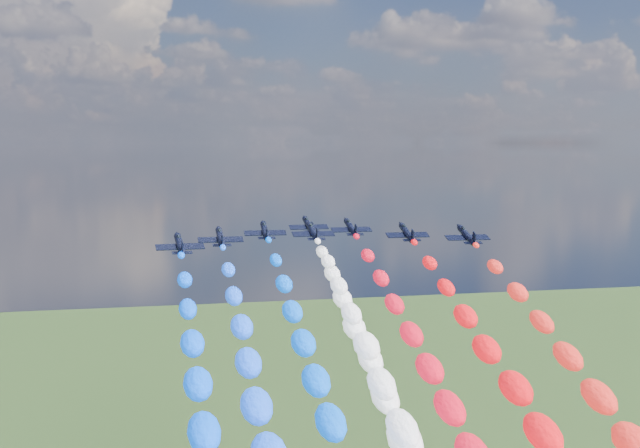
{
  "coord_description": "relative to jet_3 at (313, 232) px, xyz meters",
  "views": [
    {
      "loc": [
        -35.72,
        -159.1,
        107.12
      ],
      "look_at": [
        0.0,
        4.0,
        91.09
      ],
      "focal_mm": 47.38,
      "sensor_mm": 36.0,
      "label": 1
    }
  ],
  "objects": [
    {
      "name": "trail_5",
      "position": [
        9.72,
        -57.05,
        -25.42
      ],
      "size": [
        6.19,
        124.15,
        54.3
      ],
      "primitive_type": null,
      "color": "red"
    },
    {
      "name": "jet_5",
      "position": [
        9.72,
        6.62,
        0.0
      ],
      "size": [
        8.62,
        11.81,
        5.68
      ],
      "primitive_type": null,
      "rotation": [
        0.28,
        0.0,
        0.0
      ],
      "color": "black"
    },
    {
      "name": "jet_2",
      "position": [
        -9.28,
        4.0,
        0.0
      ],
      "size": [
        9.22,
        12.23,
        5.68
      ],
      "primitive_type": null,
      "rotation": [
        0.28,
        0.0,
        -0.05
      ],
      "color": "black"
    },
    {
      "name": "jet_4",
      "position": [
        1.95,
        14.01,
        0.0
      ],
      "size": [
        8.66,
        11.83,
        5.68
      ],
      "primitive_type": null,
      "rotation": [
        0.28,
        0.0,
        0.0
      ],
      "color": "black"
    },
    {
      "name": "jet_0",
      "position": [
        -27.7,
        -15.78,
        0.0
      ],
      "size": [
        9.28,
        12.28,
        5.68
      ],
      "primitive_type": null,
      "rotation": [
        0.28,
        0.0,
        0.06
      ],
      "color": "black"
    },
    {
      "name": "jet_1",
      "position": [
        -19.49,
        -6.23,
        0.0
      ],
      "size": [
        8.79,
        11.93,
        5.68
      ],
      "primitive_type": null,
      "rotation": [
        0.28,
        0.0,
        -0.02
      ],
      "color": "black"
    },
    {
      "name": "jet_6",
      "position": [
        18.17,
        -5.93,
        0.0
      ],
      "size": [
        9.05,
        12.11,
        5.68
      ],
      "primitive_type": null,
      "rotation": [
        0.28,
        0.0,
        -0.04
      ],
      "color": "black"
    },
    {
      "name": "jet_7",
      "position": [
        28.19,
        -12.91,
        0.0
      ],
      "size": [
        9.05,
        12.11,
        5.68
      ],
      "primitive_type": null,
      "rotation": [
        0.28,
        0.0,
        -0.04
      ],
      "color": "black"
    },
    {
      "name": "jet_3",
      "position": [
        0.0,
        0.0,
        0.0
      ],
      "size": [
        8.66,
        11.83,
        5.68
      ],
      "primitive_type": null,
      "rotation": [
        0.28,
        0.0,
        -0.0
      ],
      "color": "black"
    },
    {
      "name": "trail_4",
      "position": [
        1.95,
        -49.67,
        -25.42
      ],
      "size": [
        6.19,
        124.15,
        54.3
      ],
      "primitive_type": null,
      "color": "white"
    }
  ]
}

